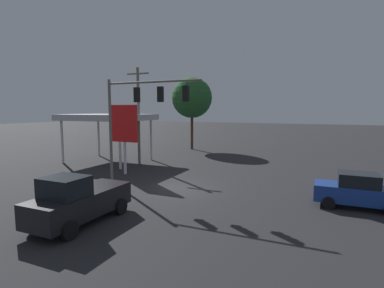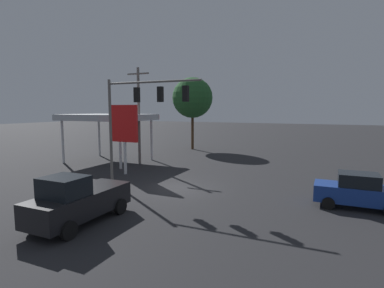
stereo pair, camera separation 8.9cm
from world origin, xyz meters
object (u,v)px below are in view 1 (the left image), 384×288
at_px(traffic_signal_assembly, 140,107).
at_px(pickup_parked, 78,201).
at_px(utility_pole, 138,113).
at_px(price_sign, 124,126).
at_px(sedan_waiting, 358,191).
at_px(street_tree, 192,98).

bearing_deg(traffic_signal_assembly, pickup_parked, 99.34).
bearing_deg(traffic_signal_assembly, utility_pole, -54.68).
bearing_deg(price_sign, traffic_signal_assembly, 141.06).
relative_size(utility_pole, price_sign, 1.63).
relative_size(price_sign, sedan_waiting, 1.30).
relative_size(traffic_signal_assembly, utility_pole, 0.80).
distance_m(utility_pole, price_sign, 4.82).
relative_size(utility_pole, sedan_waiting, 2.13).
bearing_deg(price_sign, sedan_waiting, 173.76).
bearing_deg(sedan_waiting, utility_pole, -18.70).
xyz_separation_m(pickup_parked, street_tree, (6.11, -26.42, 5.77)).
height_order(price_sign, sedan_waiting, price_sign).
height_order(utility_pole, pickup_parked, utility_pole).
bearing_deg(pickup_parked, street_tree, -167.21).
bearing_deg(street_tree, price_sign, 94.84).
xyz_separation_m(utility_pole, price_sign, (-1.62, 4.44, -0.95)).
bearing_deg(price_sign, pickup_parked, 115.54).
bearing_deg(street_tree, pickup_parked, 103.02).
bearing_deg(street_tree, traffic_signal_assembly, 104.31).
distance_m(sedan_waiting, pickup_parked, 14.56).
xyz_separation_m(sedan_waiting, street_tree, (18.28, -18.42, 5.93)).
distance_m(traffic_signal_assembly, price_sign, 4.83).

